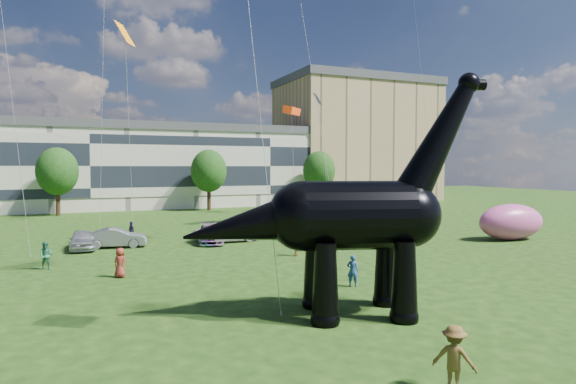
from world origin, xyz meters
name	(u,v)px	position (x,y,z in m)	size (l,w,h in m)	color
ground	(330,331)	(0.00, 0.00, 0.00)	(220.00, 220.00, 0.00)	#16330C
terrace_row	(90,169)	(-8.00, 62.00, 6.00)	(78.00, 11.00, 12.00)	beige
apartment_block	(356,143)	(40.00, 65.00, 11.00)	(28.00, 18.00, 22.00)	tan
tree_mid_left	(57,168)	(-12.00, 53.00, 6.29)	(5.20, 5.20, 9.44)	#382314
tree_mid_right	(209,167)	(8.00, 53.00, 6.29)	(5.20, 5.20, 9.44)	#382314
tree_far_right	(319,167)	(26.00, 53.00, 6.29)	(5.20, 5.20, 9.44)	#382314
dinosaur_sculpture	(345,220)	(1.57, 1.69, 4.11)	(13.25, 5.64, 10.88)	black
car_silver	(82,240)	(-8.96, 23.84, 0.76)	(1.81, 4.49, 1.53)	silver
car_grey	(116,238)	(-6.51, 23.80, 0.77)	(1.62, 4.66, 1.53)	gray
car_white	(228,233)	(2.47, 23.35, 0.77)	(2.56, 5.54, 1.54)	silver
car_dark	(210,234)	(0.95, 23.27, 0.74)	(2.08, 5.12, 1.49)	#595960
gazebo_near	(329,210)	(15.10, 28.76, 1.77)	(4.39, 4.39, 2.52)	silver
gazebo_far	(351,212)	(16.32, 26.30, 1.76)	(3.65, 3.65, 2.51)	white
inflatable_pink	(511,222)	(25.54, 14.63, 1.57)	(6.29, 3.15, 3.15)	#D35298
visitors	(178,253)	(-3.31, 14.45, 0.90)	(49.22, 38.30, 1.90)	#264F8B
kites	(228,0)	(1.51, 19.43, 18.92)	(60.06, 47.11, 22.51)	red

